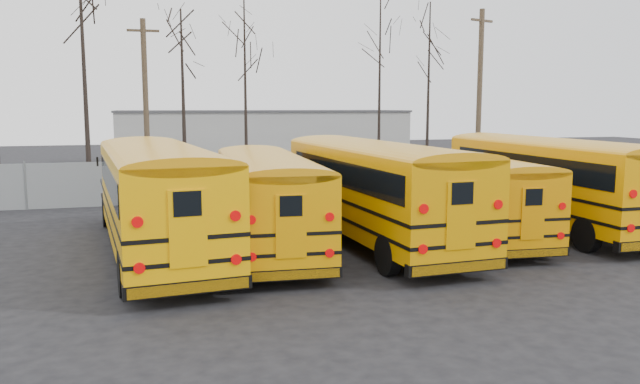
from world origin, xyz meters
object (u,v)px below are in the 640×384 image
object	(u,v)px
bus_e	(546,174)
bus_d	(462,187)
utility_pole_left	(146,106)
utility_pole_right	(479,93)
bus_a	(157,190)
bus_c	(373,183)
bus_b	(266,192)

from	to	relation	value
bus_e	bus_d	bearing A→B (deg)	-172.87
utility_pole_left	utility_pole_right	xyz separation A→B (m)	(19.70, 2.12, 0.81)
bus_d	bus_a	bearing A→B (deg)	-174.77
bus_d	utility_pole_left	xyz separation A→B (m)	(-10.27, 13.28, 2.78)
bus_a	bus_c	world-z (taller)	bus_a
bus_b	bus_c	distance (m)	3.50
utility_pole_left	utility_pole_right	bearing A→B (deg)	7.71
bus_d	bus_e	distance (m)	3.70
bus_b	utility_pole_left	xyz separation A→B (m)	(-3.42, 13.46, 2.67)
bus_a	utility_pole_right	xyz separation A→B (m)	(19.52, 15.63, 3.26)
bus_c	bus_d	xyz separation A→B (m)	(3.36, 0.27, -0.30)
bus_d	bus_e	world-z (taller)	bus_e
utility_pole_left	bus_b	bearing A→B (deg)	-74.17
bus_d	utility_pole_left	bearing A→B (deg)	131.65
bus_a	utility_pole_left	bearing A→B (deg)	85.27
bus_b	utility_pole_right	bearing A→B (deg)	47.52
utility_pole_left	bus_e	bearing A→B (deg)	-41.03
bus_a	bus_e	distance (m)	13.78
bus_a	utility_pole_left	world-z (taller)	utility_pole_left
bus_a	utility_pole_left	distance (m)	13.74
bus_e	utility_pole_right	distance (m)	16.34
bus_b	utility_pole_right	distance (m)	22.79
bus_d	utility_pole_left	distance (m)	17.02
bus_c	utility_pole_left	bearing A→B (deg)	113.90
bus_b	bus_d	xyz separation A→B (m)	(6.86, 0.17, -0.11)
bus_c	bus_e	distance (m)	7.06
bus_d	bus_e	size ratio (longest dim) A/B	0.86
bus_c	utility_pole_left	world-z (taller)	utility_pole_left
bus_d	utility_pole_right	world-z (taller)	utility_pole_right
bus_c	utility_pole_left	distance (m)	15.42
bus_a	utility_pole_right	bearing A→B (deg)	33.22
bus_e	utility_pole_left	xyz separation A→B (m)	(-13.93, 12.82, 2.48)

